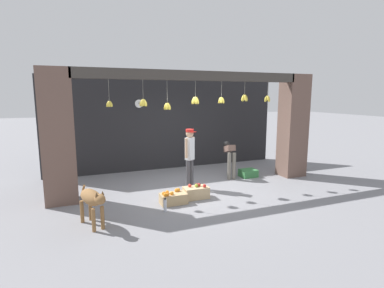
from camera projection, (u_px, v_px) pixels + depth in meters
The scene contains 13 objects.
ground_plane at pixel (197, 190), 7.81m from camera, with size 60.00×60.00×0.00m, color gray.
shop_back_wall at pixel (168, 123), 9.94m from camera, with size 7.79×0.12×3.04m, color #232326.
shop_pillar_left at pixel (58, 137), 6.67m from camera, with size 0.70×0.60×3.04m, color brown.
shop_pillar_right at pixel (293, 126), 9.01m from camera, with size 0.70×0.60×3.04m, color brown.
storefront_awning at pixel (196, 78), 7.46m from camera, with size 5.89×0.30×0.97m.
dog at pixel (92, 199), 5.55m from camera, with size 0.51×0.99×0.77m.
shopkeeper at pixel (190, 154), 7.79m from camera, with size 0.31×0.30×1.58m.
worker_stooping at pixel (230, 155), 8.89m from camera, with size 0.36×0.79×1.04m.
fruit_crate_oranges at pixel (173, 198), 6.80m from camera, with size 0.60×0.34×0.32m.
fruit_crate_apples at pixel (196, 192), 7.16m from camera, with size 0.59×0.34×0.35m.
produce_box_green at pixel (248, 173), 9.06m from camera, with size 0.49×0.40×0.22m, color #387A42.
water_bottle at pixel (165, 205), 6.34m from camera, with size 0.07×0.07×0.30m.
wall_clock at pixel (139, 104), 9.42m from camera, with size 0.27×0.03×0.27m.
Camera 1 is at (-2.88, -6.94, 2.45)m, focal length 28.00 mm.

